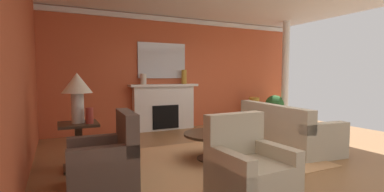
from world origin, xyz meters
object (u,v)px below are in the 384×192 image
side_table (79,143)px  mantel_mirror (162,61)px  potted_plant (275,107)px  sofa (285,132)px  armchair_near_window (105,163)px  vase_mantel_left (143,79)px  armchair_facing_fireplace (249,171)px  table_lamp (77,88)px  coffee_table (214,140)px  fireplace (164,108)px  vase_on_side_table (89,116)px  vase_mantel_right (184,77)px  vase_tall_corner (254,111)px

side_table → mantel_mirror: bearing=47.8°
side_table → potted_plant: size_ratio=0.84×
sofa → side_table: bearing=174.8°
armchair_near_window → vase_mantel_left: vase_mantel_left is taller
armchair_facing_fireplace → table_lamp: table_lamp is taller
armchair_near_window → coffee_table: armchair_near_window is taller
armchair_near_window → vase_mantel_left: 3.62m
coffee_table → armchair_near_window: bearing=-167.2°
armchair_near_window → fireplace: bearing=58.6°
sofa → armchair_facing_fireplace: 2.63m
sofa → armchair_near_window: bearing=-171.2°
sofa → vase_on_side_table: vase_on_side_table is taller
sofa → vase_mantel_right: size_ratio=5.89×
fireplace → coffee_table: (-0.15, -2.81, -0.23)m
fireplace → potted_plant: size_ratio=2.16×
vase_on_side_table → vase_mantel_right: bearing=42.5°
armchair_near_window → armchair_facing_fireplace: 1.77m
side_table → vase_mantel_left: size_ratio=2.66×
mantel_mirror → vase_mantel_right: bearing=-17.2°
mantel_mirror → armchair_facing_fireplace: 4.65m
armchair_near_window → vase_tall_corner: 5.48m
vase_tall_corner → table_lamp: bearing=-157.5°
fireplace → vase_on_side_table: size_ratio=7.66×
table_lamp → armchair_facing_fireplace: bearing=-48.9°
armchair_near_window → mantel_mirror: bearing=59.5°
sofa → fireplace: bearing=120.4°
coffee_table → vase_on_side_table: vase_on_side_table is taller
mantel_mirror → coffee_table: 3.27m
mantel_mirror → table_lamp: 3.35m
mantel_mirror → armchair_near_window: size_ratio=1.35×
coffee_table → vase_mantel_right: size_ratio=2.69×
vase_tall_corner → vase_mantel_left: size_ratio=2.94×
side_table → armchair_facing_fireplace: bearing=-48.9°
mantel_mirror → side_table: bearing=-132.2°
side_table → vase_mantel_left: (1.67, 2.28, 0.92)m
armchair_near_window → vase_tall_corner: size_ratio=1.23×
fireplace → armchair_facing_fireplace: fireplace is taller
table_lamp → vase_tall_corner: 5.36m
vase_mantel_left → side_table: bearing=-126.2°
mantel_mirror → vase_mantel_left: (-0.55, -0.17, -0.47)m
vase_mantel_right → vase_tall_corner: size_ratio=0.48×
armchair_facing_fireplace → vase_mantel_left: bearing=90.3°
fireplace → coffee_table: bearing=-93.1°
fireplace → vase_tall_corner: fireplace is taller
potted_plant → armchair_near_window: bearing=-152.6°
fireplace → sofa: 3.11m
fireplace → armchair_facing_fireplace: bearing=-97.1°
coffee_table → vase_mantel_right: bearing=75.7°
sofa → armchair_near_window: 3.58m
fireplace → table_lamp: size_ratio=2.40×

